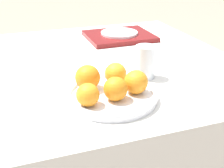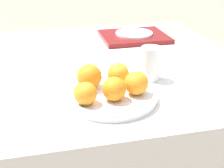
# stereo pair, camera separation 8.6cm
# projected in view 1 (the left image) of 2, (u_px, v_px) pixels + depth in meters

# --- Properties ---
(table) EXTENTS (1.35, 1.02, 0.71)m
(table) POSITION_uv_depth(u_px,v_px,m) (62.00, 148.00, 1.26)
(table) COLOR silver
(table) RESTS_ON ground_plane
(fruit_platter) EXTENTS (0.26, 0.26, 0.03)m
(fruit_platter) POSITION_uv_depth(u_px,v_px,m) (112.00, 96.00, 0.88)
(fruit_platter) COLOR silver
(fruit_platter) RESTS_ON table
(orange_0) EXTENTS (0.07, 0.07, 0.07)m
(orange_0) POSITION_uv_depth(u_px,v_px,m) (116.00, 73.00, 0.93)
(orange_0) COLOR orange
(orange_0) RESTS_ON fruit_platter
(orange_1) EXTENTS (0.07, 0.07, 0.07)m
(orange_1) POSITION_uv_depth(u_px,v_px,m) (116.00, 89.00, 0.83)
(orange_1) COLOR orange
(orange_1) RESTS_ON fruit_platter
(orange_2) EXTENTS (0.06, 0.06, 0.06)m
(orange_2) POSITION_uv_depth(u_px,v_px,m) (88.00, 95.00, 0.81)
(orange_2) COLOR orange
(orange_2) RESTS_ON fruit_platter
(orange_3) EXTENTS (0.07, 0.07, 0.07)m
(orange_3) POSITION_uv_depth(u_px,v_px,m) (88.00, 77.00, 0.90)
(orange_3) COLOR orange
(orange_3) RESTS_ON fruit_platter
(orange_4) EXTENTS (0.07, 0.07, 0.07)m
(orange_4) POSITION_uv_depth(u_px,v_px,m) (136.00, 82.00, 0.87)
(orange_4) COLOR orange
(orange_4) RESTS_ON fruit_platter
(water_glass) EXTENTS (0.07, 0.07, 0.11)m
(water_glass) POSITION_uv_depth(u_px,v_px,m) (145.00, 62.00, 1.01)
(water_glass) COLOR silver
(water_glass) RESTS_ON table
(serving_tray) EXTENTS (0.30, 0.25, 0.02)m
(serving_tray) POSITION_uv_depth(u_px,v_px,m) (119.00, 36.00, 1.44)
(serving_tray) COLOR maroon
(serving_tray) RESTS_ON table
(side_plate) EXTENTS (0.17, 0.17, 0.01)m
(side_plate) POSITION_uv_depth(u_px,v_px,m) (119.00, 33.00, 1.44)
(side_plate) COLOR white
(side_plate) RESTS_ON serving_tray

